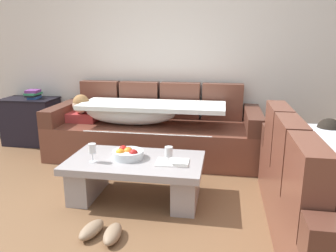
# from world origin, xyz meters

# --- Properties ---
(ground_plane) EXTENTS (14.00, 14.00, 0.00)m
(ground_plane) POSITION_xyz_m (0.00, 0.00, 0.00)
(ground_plane) COLOR brown
(back_wall) EXTENTS (9.00, 0.10, 2.70)m
(back_wall) POSITION_xyz_m (0.00, 2.15, 1.35)
(back_wall) COLOR silver
(back_wall) RESTS_ON ground_plane
(couch_along_wall) EXTENTS (2.52, 0.92, 0.88)m
(couch_along_wall) POSITION_xyz_m (-0.11, 1.63, 0.33)
(couch_along_wall) COLOR brown
(couch_along_wall) RESTS_ON ground_plane
(coffee_table) EXTENTS (1.20, 0.68, 0.38)m
(coffee_table) POSITION_xyz_m (0.00, 0.47, 0.24)
(coffee_table) COLOR #9C9799
(coffee_table) RESTS_ON ground_plane
(fruit_bowl) EXTENTS (0.28, 0.28, 0.10)m
(fruit_bowl) POSITION_xyz_m (-0.07, 0.49, 0.42)
(fruit_bowl) COLOR silver
(fruit_bowl) RESTS_ON coffee_table
(wine_glass_near_left) EXTENTS (0.07, 0.07, 0.17)m
(wine_glass_near_left) POSITION_xyz_m (-0.35, 0.34, 0.50)
(wine_glass_near_left) COLOR silver
(wine_glass_near_left) RESTS_ON coffee_table
(wine_glass_near_right) EXTENTS (0.07, 0.07, 0.17)m
(wine_glass_near_right) POSITION_xyz_m (0.32, 0.37, 0.50)
(wine_glass_near_right) COLOR silver
(wine_glass_near_right) RESTS_ON coffee_table
(open_magazine) EXTENTS (0.29, 0.22, 0.01)m
(open_magazine) POSITION_xyz_m (0.34, 0.44, 0.39)
(open_magazine) COLOR white
(open_magazine) RESTS_ON coffee_table
(side_cabinet) EXTENTS (0.72, 0.44, 0.64)m
(side_cabinet) POSITION_xyz_m (-1.86, 1.85, 0.32)
(side_cabinet) COLOR black
(side_cabinet) RESTS_ON ground_plane
(book_stack_on_cabinet) EXTENTS (0.18, 0.23, 0.12)m
(book_stack_on_cabinet) POSITION_xyz_m (-1.78, 1.84, 0.70)
(book_stack_on_cabinet) COLOR #2D569E
(book_stack_on_cabinet) RESTS_ON side_cabinet
(pair_of_shoes) EXTENTS (0.32, 0.31, 0.09)m
(pair_of_shoes) POSITION_xyz_m (-0.09, -0.18, 0.04)
(pair_of_shoes) COLOR #8C7259
(pair_of_shoes) RESTS_ON ground_plane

